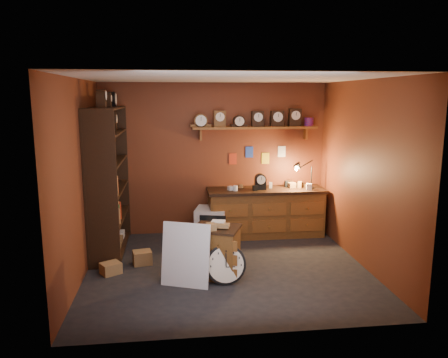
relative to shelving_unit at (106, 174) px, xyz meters
The scene contains 11 objects.
floor 2.40m from the shelving_unit, 28.68° to the right, with size 4.00×4.00×0.00m, color black.
room_shell 2.09m from the shelving_unit, 25.39° to the right, with size 4.02×3.62×2.71m.
shelving_unit is the anchor object (origin of this frame).
workbench 2.83m from the shelving_unit, 10.46° to the left, with size 2.08×0.66×1.36m.
low_cabinet 2.20m from the shelving_unit, 37.01° to the right, with size 0.76×0.71×0.79m.
big_round_clock 2.47m from the shelving_unit, 40.97° to the right, with size 0.54×0.17×0.54m.
white_panel 2.27m from the shelving_unit, 51.24° to the right, with size 0.65×0.03×0.86m, color silver.
mini_fridge 2.00m from the shelving_unit, 13.72° to the left, with size 0.63×0.65×0.55m.
floor_box_a 1.53m from the shelving_unit, 81.68° to the right, with size 0.26×0.22×0.16m, color #997143.
floor_box_b 1.98m from the shelving_unit, 40.86° to the right, with size 0.20×0.24×0.12m, color white.
floor_box_c 1.44m from the shelving_unit, 49.52° to the right, with size 0.27×0.22×0.20m, color #997143.
Camera 1 is at (-0.76, -5.94, 2.46)m, focal length 35.00 mm.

